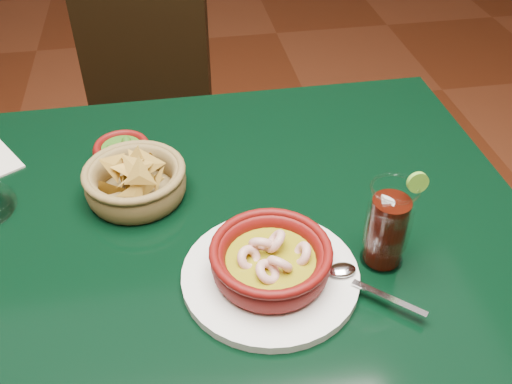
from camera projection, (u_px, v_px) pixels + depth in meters
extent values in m
cube|color=black|center=(172.00, 230.00, 0.95)|extent=(1.20, 0.80, 0.04)
cylinder|color=black|center=(380.00, 222.00, 1.52)|extent=(0.06, 0.06, 0.71)
cube|color=black|center=(134.00, 158.00, 1.62)|extent=(0.51, 0.51, 0.04)
cylinder|color=black|center=(68.00, 247.00, 1.65)|extent=(0.03, 0.03, 0.43)
cylinder|color=black|center=(184.00, 261.00, 1.61)|extent=(0.03, 0.03, 0.43)
cylinder|color=black|center=(109.00, 175.00, 1.91)|extent=(0.03, 0.03, 0.43)
cylinder|color=black|center=(210.00, 185.00, 1.87)|extent=(0.03, 0.03, 0.43)
cube|color=black|center=(143.00, 55.00, 1.61)|extent=(0.37, 0.15, 0.42)
cylinder|color=silver|center=(270.00, 276.00, 0.84)|extent=(0.26, 0.26, 0.01)
cylinder|color=#510907|center=(270.00, 271.00, 0.83)|extent=(0.15, 0.15, 0.01)
torus|color=#510907|center=(271.00, 261.00, 0.82)|extent=(0.20, 0.20, 0.04)
torus|color=#510907|center=(271.00, 251.00, 0.81)|extent=(0.18, 0.18, 0.01)
cylinder|color=olive|center=(271.00, 260.00, 0.82)|extent=(0.13, 0.13, 0.01)
torus|color=#DCAB9B|center=(302.00, 254.00, 0.82)|extent=(0.04, 0.05, 0.05)
torus|color=#DCAB9B|center=(275.00, 241.00, 0.83)|extent=(0.05, 0.05, 0.04)
torus|color=#DCAB9B|center=(262.00, 245.00, 0.82)|extent=(0.06, 0.04, 0.05)
torus|color=#DCAB9B|center=(249.00, 259.00, 0.81)|extent=(0.05, 0.05, 0.04)
torus|color=#DCAB9B|center=(268.00, 272.00, 0.79)|extent=(0.05, 0.06, 0.04)
torus|color=#DCAB9B|center=(280.00, 264.00, 0.80)|extent=(0.04, 0.05, 0.05)
cube|color=silver|center=(389.00, 298.00, 0.79)|extent=(0.09, 0.08, 0.00)
ellipsoid|color=silver|center=(342.00, 270.00, 0.83)|extent=(0.04, 0.03, 0.01)
cylinder|color=olive|center=(138.00, 194.00, 0.99)|extent=(0.15, 0.15, 0.01)
torus|color=olive|center=(136.00, 183.00, 0.97)|extent=(0.21, 0.21, 0.06)
torus|color=olive|center=(134.00, 171.00, 0.96)|extent=(0.18, 0.18, 0.01)
cone|color=#B6892F|center=(145.00, 168.00, 0.99)|extent=(0.08, 0.05, 0.07)
cone|color=#B6892F|center=(135.00, 168.00, 0.93)|extent=(0.09, 0.06, 0.07)
cone|color=#B6892F|center=(148.00, 164.00, 0.95)|extent=(0.08, 0.04, 0.08)
cone|color=#B6892F|center=(140.00, 175.00, 0.91)|extent=(0.07, 0.04, 0.06)
cone|color=#B6892F|center=(108.00, 189.00, 0.94)|extent=(0.08, 0.03, 0.08)
cone|color=#B6892F|center=(129.00, 176.00, 0.99)|extent=(0.08, 0.05, 0.07)
cone|color=#B6892F|center=(147.00, 162.00, 1.01)|extent=(0.07, 0.07, 0.06)
cone|color=#B6892F|center=(135.00, 162.00, 0.95)|extent=(0.06, 0.06, 0.06)
cone|color=#B6892F|center=(134.00, 196.00, 0.93)|extent=(0.08, 0.04, 0.08)
cone|color=#B6892F|center=(129.00, 169.00, 0.97)|extent=(0.06, 0.07, 0.04)
cone|color=#B6892F|center=(132.00, 158.00, 0.98)|extent=(0.07, 0.05, 0.06)
cone|color=#B6892F|center=(139.00, 164.00, 0.98)|extent=(0.08, 0.07, 0.06)
cone|color=#B6892F|center=(122.00, 185.00, 0.97)|extent=(0.02, 0.09, 0.08)
cone|color=#B6892F|center=(139.00, 176.00, 0.94)|extent=(0.05, 0.08, 0.08)
cone|color=#B6892F|center=(129.00, 177.00, 0.95)|extent=(0.08, 0.08, 0.05)
cone|color=#B6892F|center=(157.00, 180.00, 0.94)|extent=(0.03, 0.07, 0.06)
cone|color=#B6892F|center=(114.00, 165.00, 0.97)|extent=(0.06, 0.07, 0.08)
cone|color=#B6892F|center=(132.00, 182.00, 0.98)|extent=(0.05, 0.09, 0.08)
cone|color=#B6892F|center=(135.00, 170.00, 0.96)|extent=(0.07, 0.07, 0.06)
cone|color=#B6892F|center=(147.00, 182.00, 0.97)|extent=(0.09, 0.04, 0.08)
cylinder|color=#510907|center=(124.00, 159.00, 1.07)|extent=(0.09, 0.09, 0.01)
torus|color=#510907|center=(122.00, 151.00, 1.06)|extent=(0.13, 0.13, 0.04)
cylinder|color=#1B460D|center=(122.00, 149.00, 1.06)|extent=(0.07, 0.07, 0.01)
sphere|color=#1B460D|center=(123.00, 150.00, 1.04)|extent=(0.02, 0.02, 0.02)
sphere|color=#1B460D|center=(126.00, 141.00, 1.06)|extent=(0.02, 0.02, 0.02)
sphere|color=#1B460D|center=(127.00, 143.00, 1.06)|extent=(0.02, 0.02, 0.02)
sphere|color=#1B460D|center=(111.00, 149.00, 1.04)|extent=(0.02, 0.02, 0.02)
sphere|color=#1B460D|center=(117.00, 148.00, 1.05)|extent=(0.02, 0.02, 0.02)
cylinder|color=white|center=(381.00, 258.00, 0.87)|extent=(0.07, 0.07, 0.01)
torus|color=white|center=(388.00, 225.00, 0.83)|extent=(0.14, 0.14, 0.08)
cylinder|color=black|center=(387.00, 231.00, 0.84)|extent=(0.06, 0.06, 0.11)
cube|color=silver|center=(390.00, 208.00, 0.81)|extent=(0.02, 0.02, 0.02)
cube|color=silver|center=(396.00, 216.00, 0.81)|extent=(0.03, 0.02, 0.03)
cube|color=silver|center=(391.00, 211.00, 0.82)|extent=(0.03, 0.02, 0.02)
cube|color=silver|center=(395.00, 210.00, 0.80)|extent=(0.03, 0.03, 0.02)
cube|color=silver|center=(386.00, 203.00, 0.80)|extent=(0.02, 0.02, 0.02)
torus|color=white|center=(395.00, 188.00, 0.79)|extent=(0.07, 0.07, 0.00)
cylinder|color=#5A9625|center=(418.00, 182.00, 0.79)|extent=(0.03, 0.01, 0.03)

